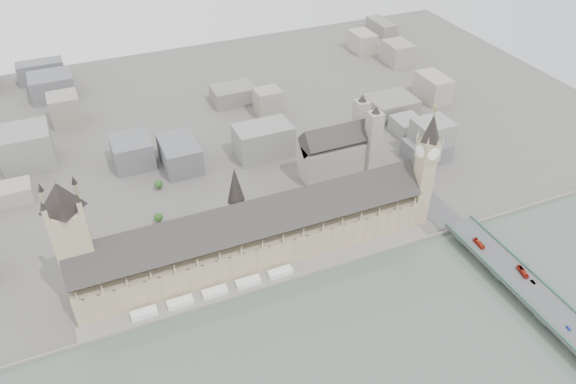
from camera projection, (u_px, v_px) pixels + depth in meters
name	position (u px, v px, depth m)	size (l,w,h in m)	color
ground	(264.00, 274.00, 415.98)	(900.00, 900.00, 0.00)	#595651
embankment_wall	(272.00, 286.00, 403.99)	(600.00, 1.50, 3.00)	slate
river_terrace	(268.00, 279.00, 409.83)	(270.00, 15.00, 2.00)	slate
terrace_tents	(215.00, 292.00, 395.79)	(118.00, 7.00, 4.00)	white
palace_of_westminster	(254.00, 234.00, 417.05)	(265.00, 40.73, 55.44)	tan
elizabeth_tower	(426.00, 163.00, 430.94)	(17.00, 17.00, 107.50)	tan
victoria_tower	(72.00, 239.00, 363.87)	(30.00, 30.00, 100.00)	tan
central_tower	(236.00, 195.00, 397.62)	(13.00, 13.00, 48.00)	tan
westminster_bridge	(520.00, 285.00, 399.37)	(25.00, 325.00, 10.25)	#474749
bridge_parapets	(571.00, 325.00, 363.07)	(25.00, 235.00, 1.15)	#325B45
westminster_abbey	(340.00, 151.00, 506.35)	(68.00, 36.00, 64.00)	gray
city_skyline_inland	(179.00, 107.00, 585.88)	(720.00, 360.00, 38.00)	gray
park_trees	(226.00, 222.00, 452.73)	(110.00, 30.00, 15.00)	#1D4117
red_bus_north	(479.00, 243.00, 425.36)	(2.72, 11.62, 3.24)	#B42614
red_bus_south	(523.00, 272.00, 400.80)	(2.84, 12.12, 3.38)	#AA2515
car_blue	(569.00, 328.00, 360.92)	(1.58, 3.93, 1.34)	#1B34B5
car_silver	(533.00, 282.00, 394.11)	(1.41, 4.05, 1.34)	gray
car_approach	(428.00, 183.00, 489.70)	(1.95, 4.80, 1.39)	gray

